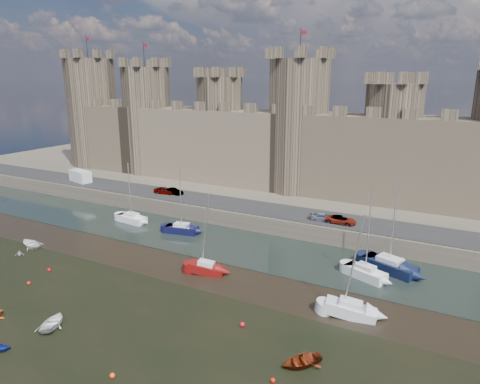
{
  "coord_description": "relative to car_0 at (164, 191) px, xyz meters",
  "views": [
    {
      "loc": [
        28.59,
        -24.39,
        22.47
      ],
      "look_at": [
        4.12,
        22.0,
        8.38
      ],
      "focal_mm": 32.0,
      "sensor_mm": 36.0,
      "label": 1
    }
  ],
  "objects": [
    {
      "name": "dinghy_1",
      "position": [
        13.3,
        -39.9,
        -2.72
      ],
      "size": [
        2.1,
        2.03,
        0.85
      ],
      "primitive_type": "imported",
      "rotation": [
        1.57,
        0.0,
        2.12
      ],
      "color": "#152796",
      "rests_on": "ground"
    },
    {
      "name": "car_2",
      "position": [
        29.31,
        -1.09,
        -0.1
      ],
      "size": [
        3.96,
        2.31,
        1.08
      ],
      "primitive_type": "imported",
      "rotation": [
        0.0,
        0.0,
        1.8
      ],
      "color": "gray",
      "rests_on": "quay"
    },
    {
      "name": "car_1",
      "position": [
        1.69,
        0.4,
        -0.06
      ],
      "size": [
        3.58,
        1.29,
        1.17
      ],
      "primitive_type": "imported",
      "rotation": [
        0.0,
        0.0,
        1.58
      ],
      "color": "gray",
      "rests_on": "quay"
    },
    {
      "name": "seaweed_patch",
      "position": [
        17.31,
        -39.88,
        -3.14
      ],
      "size": [
        70.0,
        34.0,
        0.01
      ],
      "primitive_type": "cube",
      "color": "black",
      "rests_on": "ground"
    },
    {
      "name": "castle",
      "position": [
        16.67,
        14.12,
        8.53
      ],
      "size": [
        108.5,
        11.0,
        29.0
      ],
      "color": "#42382B",
      "rests_on": "quay"
    },
    {
      "name": "buoy_3",
      "position": [
        29.66,
        -27.03,
        -2.91
      ],
      "size": [
        0.46,
        0.46,
        0.46
      ],
      "primitive_type": "sphere",
      "color": "#FF0B19",
      "rests_on": "ground"
    },
    {
      "name": "car_0",
      "position": [
        0.0,
        0.0,
        0.0
      ],
      "size": [
        3.89,
        1.83,
        1.29
      ],
      "primitive_type": "imported",
      "rotation": [
        0.0,
        0.0,
        1.65
      ],
      "color": "gray",
      "rests_on": "quay"
    },
    {
      "name": "sailboat_5",
      "position": [
        38.1,
        -20.52,
        -2.39
      ],
      "size": [
        5.13,
        2.68,
        10.54
      ],
      "rotation": [
        0.0,
        0.0,
        0.17
      ],
      "color": "silver",
      "rests_on": "ground"
    },
    {
      "name": "van",
      "position": [
        -20.23,
        -0.38,
        0.5
      ],
      "size": [
        5.61,
        3.33,
        2.29
      ],
      "primitive_type": "cube",
      "rotation": [
        0.0,
        0.0,
        -0.25
      ],
      "color": "silver",
      "rests_on": "quay"
    },
    {
      "name": "buoy_5",
      "position": [
        35.2,
        -32.65,
        -2.95
      ],
      "size": [
        0.39,
        0.39,
        0.39
      ],
      "primitive_type": "sphere",
      "color": "#FF1B0B",
      "rests_on": "ground"
    },
    {
      "name": "sailboat_4",
      "position": [
        20.73,
        -19.09,
        -2.41
      ],
      "size": [
        4.49,
        2.58,
        9.88
      ],
      "rotation": [
        0.0,
        0.0,
        0.24
      ],
      "color": "#690D0B",
      "rests_on": "ground"
    },
    {
      "name": "dinghy_6",
      "position": [
        -4.99,
        -23.27,
        -2.79
      ],
      "size": [
        3.71,
        2.89,
        0.7
      ],
      "primitive_type": "imported",
      "rotation": [
        1.57,
        0.0,
        4.57
      ],
      "color": "silver",
      "rests_on": "ground"
    },
    {
      "name": "sailboat_1",
      "position": [
        10.29,
        -9.37,
        -2.37
      ],
      "size": [
        5.11,
        2.8,
        9.68
      ],
      "rotation": [
        0.0,
        0.0,
        0.2
      ],
      "color": "black",
      "rests_on": "ground"
    },
    {
      "name": "ground",
      "position": [
        17.31,
        -33.88,
        -3.14
      ],
      "size": [
        160.0,
        160.0,
        0.0
      ],
      "primitive_type": "plane",
      "color": "black",
      "rests_on": "ground"
    },
    {
      "name": "buoy_2",
      "position": [
        24.04,
        -37.98,
        -2.92
      ],
      "size": [
        0.44,
        0.44,
        0.44
      ],
      "primitive_type": "sphere",
      "color": "#FD490B",
      "rests_on": "ground"
    },
    {
      "name": "sailboat_3",
      "position": [
        39.79,
        -8.48,
        -2.3
      ],
      "size": [
        6.82,
        4.64,
        11.15
      ],
      "rotation": [
        0.0,
        0.0,
        -0.38
      ],
      "color": "black",
      "rests_on": "ground"
    },
    {
      "name": "road",
      "position": [
        17.31,
        0.12,
        -0.59
      ],
      "size": [
        160.0,
        7.0,
        0.1
      ],
      "primitive_type": "cube",
      "color": "black",
      "rests_on": "quay"
    },
    {
      "name": "dinghy_3",
      "position": [
        -3.62,
        -26.03,
        -2.81
      ],
      "size": [
        1.67,
        1.64,
        0.67
      ],
      "primitive_type": "imported",
      "rotation": [
        1.57,
        0.0,
        0.91
      ],
      "color": "white",
      "rests_on": "ground"
    },
    {
      "name": "dinghy_2",
      "position": [
        14.02,
        -35.23,
        -2.78
      ],
      "size": [
        3.87,
        4.28,
        0.73
      ],
      "primitive_type": "imported",
      "rotation": [
        1.57,
        0.0,
        3.63
      ],
      "color": "silver",
      "rests_on": "ground"
    },
    {
      "name": "quay",
      "position": [
        17.31,
        26.12,
        -1.89
      ],
      "size": [
        160.0,
        60.0,
        2.5
      ],
      "primitive_type": "cube",
      "color": "#4C443A",
      "rests_on": "ground"
    },
    {
      "name": "water_channel",
      "position": [
        17.31,
        -9.88,
        -3.1
      ],
      "size": [
        160.0,
        12.0,
        0.08
      ],
      "primitive_type": "cube",
      "color": "black",
      "rests_on": "ground"
    },
    {
      "name": "sailboat_2",
      "position": [
        37.63,
        -11.7,
        -2.32
      ],
      "size": [
        5.18,
        3.55,
        10.42
      ],
      "rotation": [
        0.0,
        0.0,
        -0.38
      ],
      "color": "silver",
      "rests_on": "ground"
    },
    {
      "name": "buoy_0",
      "position": [
        4.63,
        -30.8,
        -2.95
      ],
      "size": [
        0.4,
        0.4,
        0.4
      ],
      "primitive_type": "sphere",
      "color": "#FA2B0B",
      "rests_on": "ground"
    },
    {
      "name": "sailboat_0",
      "position": [
        0.32,
        -9.03,
        -2.38
      ],
      "size": [
        5.32,
        2.51,
        9.63
      ],
      "rotation": [
        0.0,
        0.0,
        -0.1
      ],
      "color": "white",
      "rests_on": "ground"
    },
    {
      "name": "dinghy_4",
      "position": [
        36.41,
        -29.78,
        -2.79
      ],
      "size": [
        4.14,
        4.17,
        0.71
      ],
      "primitive_type": "imported",
      "rotation": [
        1.57,
        0.0,
        5.52
      ],
      "color": "#67200B",
      "rests_on": "ground"
    },
    {
      "name": "buoy_1",
      "position": [
        3.7,
        -27.36,
        -2.94
      ],
      "size": [
        0.41,
        0.41,
        0.41
      ],
      "primitive_type": "sphere",
      "color": "#FF0B13",
      "rests_on": "ground"
    },
    {
      "name": "car_3",
      "position": [
        31.86,
        -1.23,
        -0.05
      ],
      "size": [
        4.24,
        1.96,
        1.18
      ],
      "primitive_type": "imported",
      "rotation": [
        0.0,
        0.0,
        1.57
      ],
      "color": "gray",
      "rests_on": "quay"
    }
  ]
}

